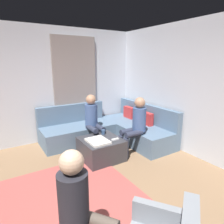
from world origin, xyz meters
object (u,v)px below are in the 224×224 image
(coffee_mug, at_px, (103,132))
(game_remote, at_px, (115,139))
(sectional_couch, at_px, (111,129))
(person_on_couch_back, at_px, (135,123))
(person_on_armchair, at_px, (83,208))
(ottoman, at_px, (101,149))
(person_on_couch_side, at_px, (93,119))

(coffee_mug, distance_m, game_remote, 0.40)
(sectional_couch, distance_m, game_remote, 1.05)
(person_on_couch_back, relative_size, person_on_armchair, 1.02)
(person_on_couch_back, bearing_deg, sectional_couch, 3.56)
(coffee_mug, xyz_separation_m, person_on_armchair, (2.03, -1.36, 0.17))
(sectional_couch, relative_size, person_on_couch_back, 2.12)
(game_remote, bearing_deg, ottoman, -129.29)
(coffee_mug, bearing_deg, person_on_couch_back, 57.13)
(game_remote, bearing_deg, person_on_couch_back, 93.87)
(game_remote, bearing_deg, coffee_mug, -174.29)
(game_remote, bearing_deg, person_on_armchair, -40.55)
(coffee_mug, distance_m, person_on_couch_back, 0.70)
(game_remote, xyz_separation_m, person_on_couch_side, (-0.77, -0.08, 0.23))
(person_on_armchair, bearing_deg, coffee_mug, -159.49)
(sectional_couch, bearing_deg, person_on_couch_side, -74.98)
(ottoman, relative_size, person_on_couch_side, 0.63)
(person_on_couch_back, relative_size, person_on_couch_side, 1.00)
(person_on_couch_back, xyz_separation_m, person_on_armchair, (1.67, -1.92, -0.01))
(sectional_couch, relative_size, game_remote, 17.00)
(game_remote, height_order, person_on_couch_back, person_on_couch_back)
(sectional_couch, bearing_deg, person_on_armchair, -36.15)
(person_on_couch_back, distance_m, person_on_armchair, 2.55)
(coffee_mug, relative_size, person_on_armchair, 0.08)
(sectional_couch, xyz_separation_m, person_on_couch_side, (0.15, -0.55, 0.38))
(sectional_couch, bearing_deg, person_on_couch_back, 3.56)
(coffee_mug, height_order, game_remote, coffee_mug)
(ottoman, height_order, person_on_couch_side, person_on_couch_side)
(sectional_couch, height_order, person_on_armchair, person_on_armchair)
(coffee_mug, bearing_deg, sectional_couch, 135.70)
(ottoman, relative_size, person_on_armchair, 0.64)
(ottoman, xyz_separation_m, person_on_armchair, (1.81, -1.18, 0.43))
(person_on_couch_back, height_order, person_on_couch_side, same)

